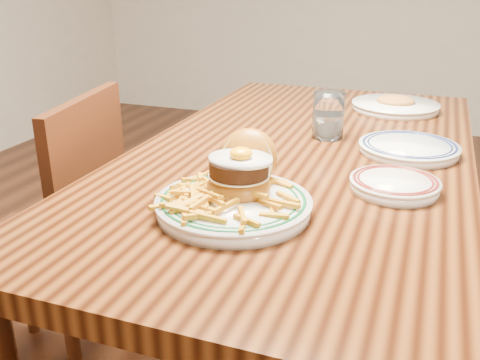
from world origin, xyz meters
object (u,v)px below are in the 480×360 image
(table, at_px, (301,181))
(main_plate, at_px, (236,191))
(chair_left, at_px, (58,240))
(side_plate, at_px, (395,184))

(table, relative_size, main_plate, 5.05)
(table, height_order, chair_left, chair_left)
(chair_left, xyz_separation_m, main_plate, (0.61, -0.19, 0.31))
(main_plate, distance_m, side_plate, 0.35)
(main_plate, bearing_deg, table, 81.42)
(main_plate, relative_size, side_plate, 1.67)
(table, bearing_deg, side_plate, -39.08)
(table, height_order, side_plate, side_plate)
(table, xyz_separation_m, main_plate, (-0.03, -0.41, 0.13))
(table, relative_size, chair_left, 1.79)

